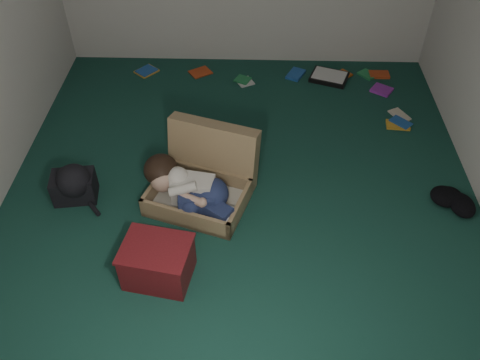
{
  "coord_description": "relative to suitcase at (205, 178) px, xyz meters",
  "views": [
    {
      "loc": [
        0.09,
        -3.0,
        3.09
      ],
      "look_at": [
        0.0,
        -0.15,
        0.35
      ],
      "focal_mm": 38.0,
      "sensor_mm": 36.0,
      "label": 1
    }
  ],
  "objects": [
    {
      "name": "floor",
      "position": [
        0.3,
        -0.06,
        -0.17
      ],
      "size": [
        4.5,
        4.5,
        0.0
      ],
      "primitive_type": "plane",
      "color": "#164034",
      "rests_on": "ground"
    },
    {
      "name": "suitcase",
      "position": [
        0.0,
        0.0,
        0.0
      ],
      "size": [
        0.97,
        0.96,
        0.57
      ],
      "rotation": [
        0.0,
        0.0,
        -0.32
      ],
      "color": "#A08258",
      "rests_on": "floor"
    },
    {
      "name": "person",
      "position": [
        -0.11,
        -0.17,
        0.04
      ],
      "size": [
        0.78,
        0.59,
        0.35
      ],
      "rotation": [
        0.0,
        0.0,
        -0.32
      ],
      "color": "silver",
      "rests_on": "suitcase"
    },
    {
      "name": "maroon_bin",
      "position": [
        -0.26,
        -0.88,
        -0.01
      ],
      "size": [
        0.54,
        0.45,
        0.33
      ],
      "rotation": [
        0.0,
        0.0,
        -0.18
      ],
      "color": "maroon",
      "rests_on": "floor"
    },
    {
      "name": "backpack",
      "position": [
        -1.08,
        -0.09,
        -0.04
      ],
      "size": [
        0.48,
        0.4,
        0.26
      ],
      "primitive_type": null,
      "rotation": [
        0.0,
        0.0,
        0.14
      ],
      "color": "black",
      "rests_on": "floor"
    },
    {
      "name": "clothing_pile",
      "position": [
        2.0,
        -0.14,
        -0.1
      ],
      "size": [
        0.49,
        0.42,
        0.14
      ],
      "primitive_type": null,
      "rotation": [
        0.0,
        0.0,
        0.16
      ],
      "color": "black",
      "rests_on": "floor"
    },
    {
      "name": "paper_tray",
      "position": [
        1.23,
        1.81,
        -0.14
      ],
      "size": [
        0.47,
        0.41,
        0.06
      ],
      "rotation": [
        0.0,
        0.0,
        -0.35
      ],
      "color": "black",
      "rests_on": "floor"
    },
    {
      "name": "book_scatter",
      "position": [
        1.05,
        1.67,
        -0.16
      ],
      "size": [
        2.88,
        1.15,
        0.02
      ],
      "color": "gold",
      "rests_on": "floor"
    }
  ]
}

